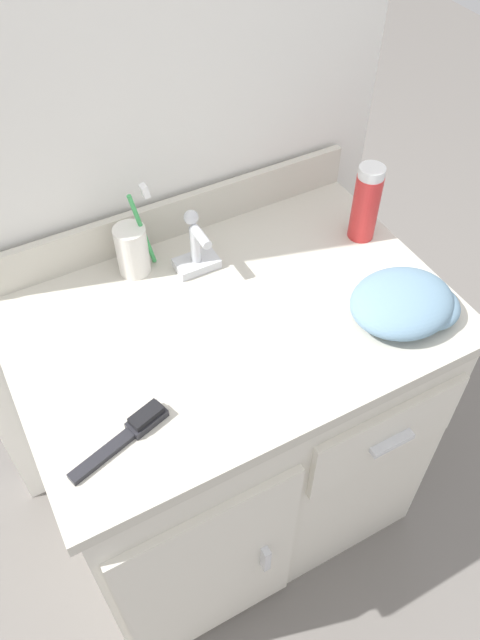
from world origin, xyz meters
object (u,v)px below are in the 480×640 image
at_px(shaving_cream_can, 366,203).
at_px(hairbrush, 132,431).
at_px(toothbrush_cup, 133,249).
at_px(hand_towel, 408,303).

bearing_deg(shaving_cream_can, hairbrush, -159.64).
height_order(toothbrush_cup, shaving_cream_can, toothbrush_cup).
relative_size(toothbrush_cup, hairbrush, 1.06).
relative_size(hairbrush, hand_towel, 0.89).
bearing_deg(hand_towel, hairbrush, 179.80).
distance_m(toothbrush_cup, shaving_cream_can, 0.50).
distance_m(shaving_cream_can, hand_towel, 0.25).
bearing_deg(hand_towel, shaving_cream_can, 74.95).
bearing_deg(hairbrush, hand_towel, -17.28).
xyz_separation_m(hairbrush, hand_towel, (0.57, -0.00, 0.02)).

